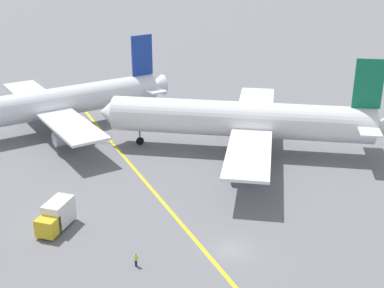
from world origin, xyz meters
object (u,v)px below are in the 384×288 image
object	(u,v)px
pushback_tug	(77,134)
airliner_at_gate_left	(38,106)
airliner_being_pushed	(242,120)
ground_crew_ramp_agent_by_cones	(136,260)
gse_catering_truck_tall	(56,216)

from	to	relation	value
pushback_tug	airliner_at_gate_left	bearing A→B (deg)	121.59
airliner_being_pushed	pushback_tug	world-z (taller)	airliner_being_pushed
ground_crew_ramp_agent_by_cones	airliner_being_pushed	bearing A→B (deg)	36.51
gse_catering_truck_tall	ground_crew_ramp_agent_by_cones	distance (m)	13.23
airliner_at_gate_left	pushback_tug	xyz separation A→B (m)	(4.43, -7.21, -3.96)
airliner_at_gate_left	gse_catering_truck_tall	bearing A→B (deg)	-101.71
airliner_being_pushed	ground_crew_ramp_agent_by_cones	distance (m)	36.40
pushback_tug	gse_catering_truck_tall	xyz separation A→B (m)	(-11.66, -27.65, 0.59)
airliner_being_pushed	ground_crew_ramp_agent_by_cones	xyz separation A→B (m)	(-29.01, -21.48, -4.66)
pushback_tug	gse_catering_truck_tall	world-z (taller)	gse_catering_truck_tall
airliner_at_gate_left	gse_catering_truck_tall	world-z (taller)	airliner_at_gate_left
ground_crew_ramp_agent_by_cones	gse_catering_truck_tall	bearing A→B (deg)	113.48
airliner_being_pushed	ground_crew_ramp_agent_by_cones	bearing A→B (deg)	-143.49
airliner_being_pushed	ground_crew_ramp_agent_by_cones	size ratio (longest dim) A/B	25.69
airliner_at_gate_left	pushback_tug	bearing A→B (deg)	-58.41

